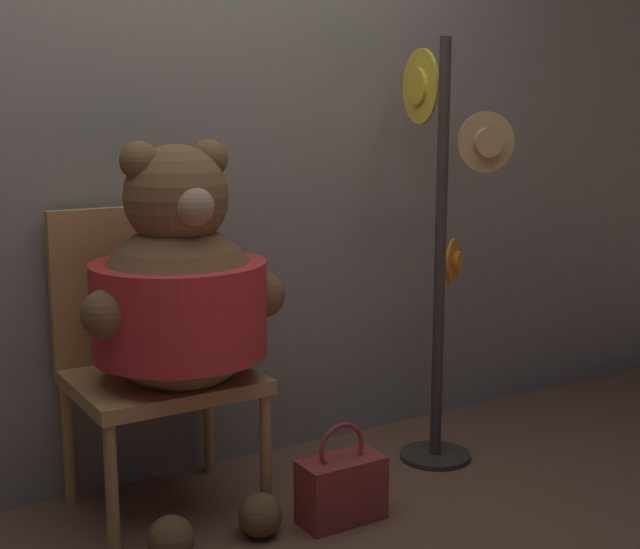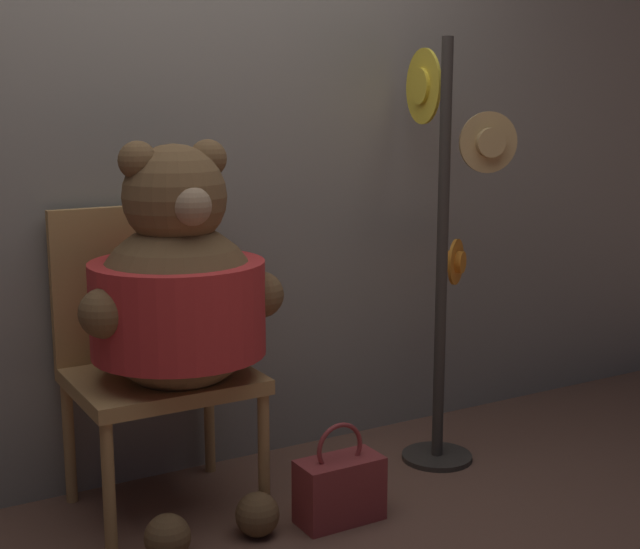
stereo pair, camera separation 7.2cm
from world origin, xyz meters
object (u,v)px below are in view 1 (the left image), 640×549
(hat_display_rack, at_px, (444,239))
(handbag_on_ground, at_px, (342,488))
(teddy_bear, at_px, (180,298))
(chair, at_px, (152,349))

(hat_display_rack, distance_m, handbag_on_ground, 1.06)
(teddy_bear, xyz_separation_m, hat_display_rack, (1.11, 0.01, 0.11))
(hat_display_rack, bearing_deg, handbag_on_ground, -155.79)
(teddy_bear, bearing_deg, chair, 101.19)
(handbag_on_ground, bearing_deg, teddy_bear, 146.54)
(chair, relative_size, handbag_on_ground, 2.98)
(chair, bearing_deg, handbag_on_ground, -44.68)
(hat_display_rack, relative_size, handbag_on_ground, 4.68)
(hat_display_rack, bearing_deg, teddy_bear, -179.62)
(chair, distance_m, hat_display_rack, 1.20)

